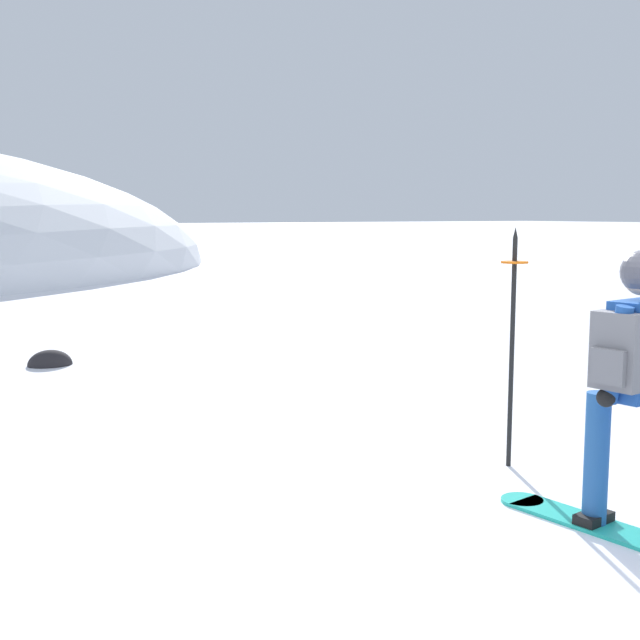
# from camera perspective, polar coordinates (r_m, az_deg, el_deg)

# --- Properties ---
(ground_plane) EXTENTS (300.00, 300.00, 0.00)m
(ground_plane) POSITION_cam_1_polar(r_m,az_deg,el_deg) (4.92, 17.28, -15.92)
(ground_plane) COLOR white
(snowboarder_main) EXTENTS (0.64, 1.83, 1.71)m
(snowboarder_main) POSITION_cam_1_polar(r_m,az_deg,el_deg) (5.10, 20.98, -4.41)
(snowboarder_main) COLOR #23B7A3
(snowboarder_main) RESTS_ON ground
(piste_marker_near) EXTENTS (0.20, 0.20, 1.82)m
(piste_marker_near) POSITION_cam_1_polar(r_m,az_deg,el_deg) (6.31, 13.23, -0.77)
(piste_marker_near) COLOR black
(piste_marker_near) RESTS_ON ground
(rock_dark) EXTENTS (0.56, 0.48, 0.39)m
(rock_dark) POSITION_cam_1_polar(r_m,az_deg,el_deg) (11.01, -18.25, -3.00)
(rock_dark) COLOR #282628
(rock_dark) RESTS_ON ground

